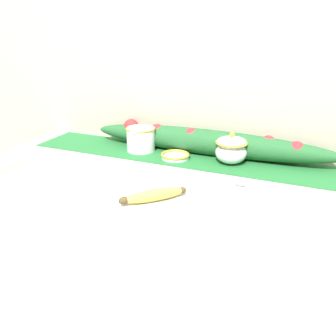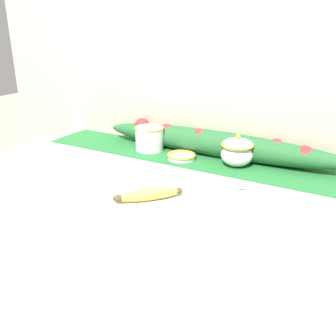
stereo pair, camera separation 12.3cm
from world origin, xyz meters
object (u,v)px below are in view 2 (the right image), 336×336
object	(u,v)px
banana	(148,195)
napkin_stack	(4,160)
spoon	(237,186)
sugar_bowl	(237,152)
cream_pitcher	(150,137)
small_dish	(181,156)

from	to	relation	value
banana	napkin_stack	xyz separation A→B (m)	(-0.65, 0.01, -0.01)
banana	spoon	size ratio (longest dim) A/B	0.95
banana	spoon	bearing A→B (deg)	48.40
banana	napkin_stack	distance (m)	0.65
sugar_bowl	cream_pitcher	bearing A→B (deg)	179.88
sugar_bowl	small_dish	xyz separation A→B (m)	(-0.21, -0.03, -0.04)
cream_pitcher	spoon	distance (m)	0.48
small_dish	spoon	bearing A→B (deg)	-27.43
sugar_bowl	spoon	size ratio (longest dim) A/B	0.67
sugar_bowl	small_dish	world-z (taller)	sugar_bowl
cream_pitcher	banana	world-z (taller)	cream_pitcher
cream_pitcher	napkin_stack	xyz separation A→B (m)	(-0.41, -0.39, -0.05)
small_dish	sugar_bowl	bearing A→B (deg)	9.23
spoon	napkin_stack	xyz separation A→B (m)	(-0.85, -0.21, 0.00)
cream_pitcher	small_dish	size ratio (longest dim) A/B	1.25
small_dish	spoon	xyz separation A→B (m)	(0.28, -0.14, -0.01)
banana	napkin_stack	bearing A→B (deg)	179.05
sugar_bowl	napkin_stack	bearing A→B (deg)	-153.62
small_dish	banana	size ratio (longest dim) A/B	0.66
cream_pitcher	sugar_bowl	xyz separation A→B (m)	(0.38, -0.00, 0.00)
cream_pitcher	banana	xyz separation A→B (m)	(0.24, -0.40, -0.04)
banana	cream_pitcher	bearing A→B (deg)	121.36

